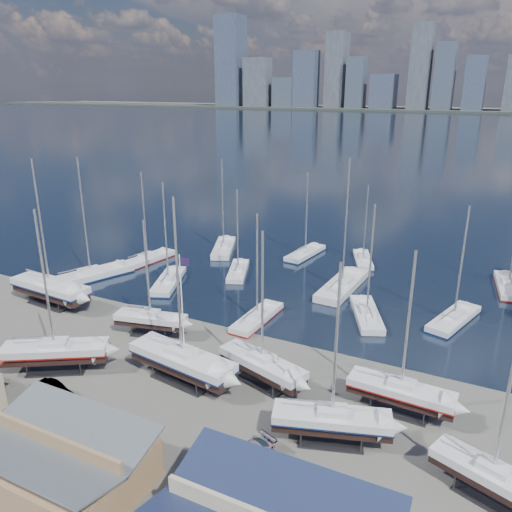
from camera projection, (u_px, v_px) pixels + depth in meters
The scene contains 30 objects.
ground at pixel (188, 372), 48.55m from camera, with size 1400.00×1400.00×0.00m, color #605E59.
water at pixel (465, 131), 311.48m from camera, with size 1400.00×600.00×0.40m, color #19283A.
far_shore at pixel (487, 111), 531.56m from camera, with size 1400.00×80.00×2.20m, color #2D332D.
skyline at pixel (484, 73), 517.29m from camera, with size 639.14×43.80×107.69m.
shed_grey at pixel (57, 458), 34.28m from camera, with size 12.60×8.40×4.17m.
sailboat_cradle_0 at pixel (50, 288), 62.98m from camera, with size 11.73×4.00×18.45m.
sailboat_cradle_1 at pixel (55, 351), 48.21m from camera, with size 10.01×7.62×16.18m.
sailboat_cradle_2 at pixel (151, 319), 55.24m from camera, with size 8.30×3.91×13.28m.
sailboat_cradle_3 at pixel (182, 360), 46.48m from camera, with size 11.34×4.60×17.68m.
sailboat_cradle_4 at pixel (262, 365), 46.05m from camera, with size 9.40×5.12×14.87m.
sailboat_cradle_5 at pixel (332, 420), 38.39m from camera, with size 9.54×5.23×14.94m.
sailboat_cradle_6 at pixel (401, 392), 41.99m from camera, with size 9.03×2.93×14.53m.
sailboat_cradle_7 at pixel (492, 477), 32.92m from camera, with size 8.28×4.91×13.29m.
sailboat_moored_0 at pixel (91, 277), 71.91m from camera, with size 7.66×12.63×18.28m.
sailboat_moored_1 at pixel (148, 260), 78.84m from camera, with size 4.40×10.32×14.95m.
sailboat_moored_2 at pixel (224, 249), 84.12m from camera, with size 6.93×11.03×16.17m.
sailboat_moored_3 at pixel (169, 283), 69.85m from camera, with size 6.33×10.48×15.16m.
sailboat_moored_4 at pixel (238, 272), 73.84m from camera, with size 5.51×9.08×13.27m.
sailboat_moored_5 at pixel (305, 254), 81.64m from camera, with size 3.95×9.83×14.28m.
sailboat_moored_6 at pixel (257, 319), 59.00m from camera, with size 2.91×9.25×13.70m.
sailboat_moored_7 at pixel (342, 287), 68.10m from camera, with size 4.12×12.57×18.73m.
sailboat_moored_8 at pixel (363, 260), 78.72m from camera, with size 5.34×8.93×12.91m.
sailboat_moored_9 at pixel (366, 316), 59.77m from camera, with size 6.37×9.95×14.61m.
sailboat_moored_10 at pixel (454, 320), 58.63m from camera, with size 5.49×10.22×14.71m.
sailboat_moored_11 at pixel (508, 287), 68.24m from camera, with size 3.98×10.29×15.00m.
car_a at pixel (37, 397), 43.38m from camera, with size 1.76×4.36×1.49m, color gray.
car_b at pixel (53, 392), 44.09m from camera, with size 1.58×4.53×1.49m, color gray.
car_c at pixel (82, 434), 38.83m from camera, with size 2.28×4.95×1.38m, color gray.
car_d at pixel (245, 457), 36.38m from camera, with size 2.03×4.98×1.45m, color gray.
flagpole at pixel (183, 307), 46.07m from camera, with size 1.07×0.12×12.18m.
Camera 1 is at (24.72, -44.95, 26.39)m, focal length 35.00 mm.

